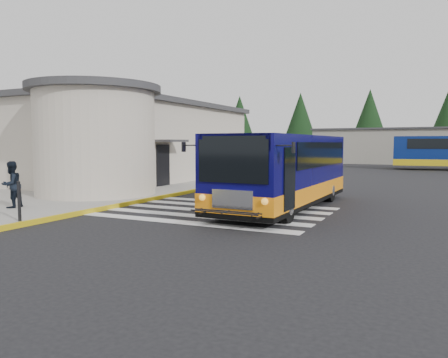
% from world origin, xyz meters
% --- Properties ---
extents(ground, '(140.00, 140.00, 0.00)m').
position_xyz_m(ground, '(0.00, 0.00, 0.00)').
color(ground, black).
rests_on(ground, ground).
extents(sidewalk, '(10.00, 34.00, 0.15)m').
position_xyz_m(sidewalk, '(-9.00, 4.00, 0.07)').
color(sidewalk, gray).
rests_on(sidewalk, ground).
extents(curb_strip, '(0.12, 34.00, 0.16)m').
position_xyz_m(curb_strip, '(-4.05, 4.00, 0.08)').
color(curb_strip, gold).
rests_on(curb_strip, ground).
extents(station_building, '(12.70, 18.70, 4.80)m').
position_xyz_m(station_building, '(-10.84, 6.91, 2.57)').
color(station_building, '#BAAF9D').
rests_on(station_building, ground).
extents(crosswalk, '(8.00, 5.35, 0.01)m').
position_xyz_m(crosswalk, '(-0.50, -0.80, 0.01)').
color(crosswalk, silver).
rests_on(crosswalk, ground).
extents(depot_building, '(26.40, 8.40, 4.20)m').
position_xyz_m(depot_building, '(6.00, 42.00, 2.11)').
color(depot_building, gray).
rests_on(depot_building, ground).
extents(tree_line, '(58.40, 4.40, 10.00)m').
position_xyz_m(tree_line, '(6.29, 50.00, 6.77)').
color(tree_line, black).
rests_on(tree_line, ground).
extents(transit_bus, '(3.49, 9.63, 2.70)m').
position_xyz_m(transit_bus, '(1.60, 1.01, 1.29)').
color(transit_bus, '#09064E').
rests_on(transit_bus, ground).
extents(pedestrian_b, '(0.73, 0.88, 1.64)m').
position_xyz_m(pedestrian_b, '(-6.73, -4.07, 0.97)').
color(pedestrian_b, black).
rests_on(pedestrian_b, sidewalk).
extents(bollard, '(0.10, 0.10, 1.17)m').
position_xyz_m(bollard, '(-4.20, -5.81, 0.73)').
color(bollard, black).
rests_on(bollard, sidewalk).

